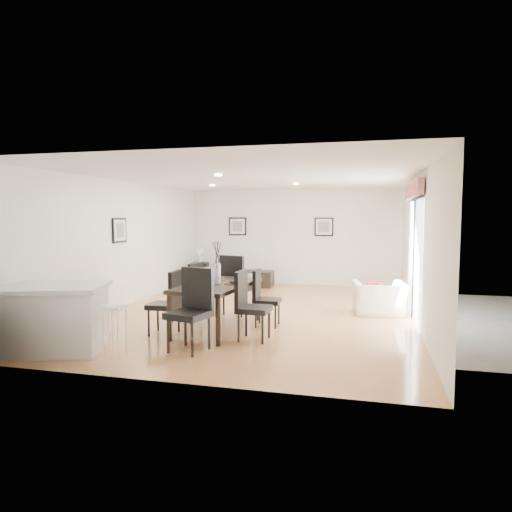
% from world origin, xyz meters
% --- Properties ---
extents(ground, '(8.00, 8.00, 0.00)m').
position_xyz_m(ground, '(0.00, 0.00, 0.00)').
color(ground, '#BC804D').
rests_on(ground, ground).
extents(wall_back, '(6.00, 0.04, 2.70)m').
position_xyz_m(wall_back, '(0.00, 4.00, 1.35)').
color(wall_back, white).
rests_on(wall_back, ground).
extents(wall_front, '(6.00, 0.04, 2.70)m').
position_xyz_m(wall_front, '(0.00, -4.00, 1.35)').
color(wall_front, white).
rests_on(wall_front, ground).
extents(wall_left, '(0.04, 8.00, 2.70)m').
position_xyz_m(wall_left, '(-3.00, 0.00, 1.35)').
color(wall_left, white).
rests_on(wall_left, ground).
extents(wall_right, '(0.04, 8.00, 2.70)m').
position_xyz_m(wall_right, '(3.00, 0.00, 1.35)').
color(wall_right, white).
rests_on(wall_right, ground).
extents(ceiling, '(6.00, 8.00, 0.02)m').
position_xyz_m(ceiling, '(0.00, 0.00, 2.70)').
color(ceiling, white).
rests_on(ceiling, wall_back).
extents(sofa, '(2.16, 1.23, 0.59)m').
position_xyz_m(sofa, '(-1.88, 2.88, 0.30)').
color(sofa, gray).
rests_on(sofa, ground).
extents(armchair, '(1.10, 0.99, 0.64)m').
position_xyz_m(armchair, '(2.34, 0.47, 0.32)').
color(armchair, beige).
rests_on(armchair, ground).
extents(dining_table, '(1.14, 2.00, 0.80)m').
position_xyz_m(dining_table, '(-0.36, -1.50, 0.72)').
color(dining_table, black).
rests_on(dining_table, ground).
extents(dining_chair_wnear, '(0.50, 0.50, 1.06)m').
position_xyz_m(dining_chair_wnear, '(-1.04, -1.98, 0.59)').
color(dining_chair_wnear, black).
rests_on(dining_chair_wnear, ground).
extents(dining_chair_wfar, '(0.56, 0.56, 1.10)m').
position_xyz_m(dining_chair_wfar, '(-1.04, -1.03, 0.61)').
color(dining_chair_wfar, black).
rests_on(dining_chair_wfar, ground).
extents(dining_chair_enear, '(0.51, 0.51, 1.09)m').
position_xyz_m(dining_chair_enear, '(0.31, -1.98, 0.61)').
color(dining_chair_enear, black).
rests_on(dining_chair_enear, ground).
extents(dining_chair_efar, '(0.46, 0.46, 1.00)m').
position_xyz_m(dining_chair_efar, '(0.32, -1.02, 0.56)').
color(dining_chair_efar, black).
rests_on(dining_chair_efar, ground).
extents(dining_chair_head, '(0.65, 0.65, 1.19)m').
position_xyz_m(dining_chair_head, '(-0.34, -2.68, 0.67)').
color(dining_chair_head, black).
rests_on(dining_chair_head, ground).
extents(dining_chair_foot, '(0.67, 0.67, 1.19)m').
position_xyz_m(dining_chair_foot, '(-0.39, -0.32, 0.66)').
color(dining_chair_foot, black).
rests_on(dining_chair_foot, ground).
extents(vase, '(0.78, 1.28, 0.72)m').
position_xyz_m(vase, '(-0.36, -1.50, 1.12)').
color(vase, white).
rests_on(vase, dining_table).
extents(coffee_table, '(1.11, 0.70, 0.43)m').
position_xyz_m(coffee_table, '(-0.97, 3.36, 0.22)').
color(coffee_table, black).
rests_on(coffee_table, ground).
extents(side_table, '(0.52, 0.52, 0.60)m').
position_xyz_m(side_table, '(-2.66, 3.66, 0.30)').
color(side_table, black).
rests_on(side_table, ground).
extents(table_lamp, '(0.21, 0.21, 0.40)m').
position_xyz_m(table_lamp, '(-2.66, 3.66, 0.86)').
color(table_lamp, white).
rests_on(table_lamp, side_table).
extents(cushion, '(0.30, 0.16, 0.29)m').
position_xyz_m(cushion, '(2.25, 0.38, 0.51)').
color(cushion, '#A31518').
rests_on(cushion, armchair).
extents(kitchen_island, '(1.63, 1.43, 0.96)m').
position_xyz_m(kitchen_island, '(-2.23, -3.23, 0.49)').
color(kitchen_island, silver).
rests_on(kitchen_island, ground).
extents(bar_stool, '(0.32, 0.32, 0.71)m').
position_xyz_m(bar_stool, '(-1.28, -3.23, 0.61)').
color(bar_stool, white).
rests_on(bar_stool, ground).
extents(framed_print_back_left, '(0.52, 0.04, 0.52)m').
position_xyz_m(framed_print_back_left, '(-1.60, 3.97, 1.65)').
color(framed_print_back_left, black).
rests_on(framed_print_back_left, wall_back).
extents(framed_print_back_right, '(0.52, 0.04, 0.52)m').
position_xyz_m(framed_print_back_right, '(0.90, 3.97, 1.65)').
color(framed_print_back_right, black).
rests_on(framed_print_back_right, wall_back).
extents(framed_print_left_wall, '(0.04, 0.52, 0.52)m').
position_xyz_m(framed_print_left_wall, '(-2.97, -0.20, 1.65)').
color(framed_print_left_wall, black).
rests_on(framed_print_left_wall, wall_left).
extents(sliding_door, '(0.12, 2.70, 2.57)m').
position_xyz_m(sliding_door, '(2.96, 0.30, 1.66)').
color(sliding_door, white).
rests_on(sliding_door, wall_right).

